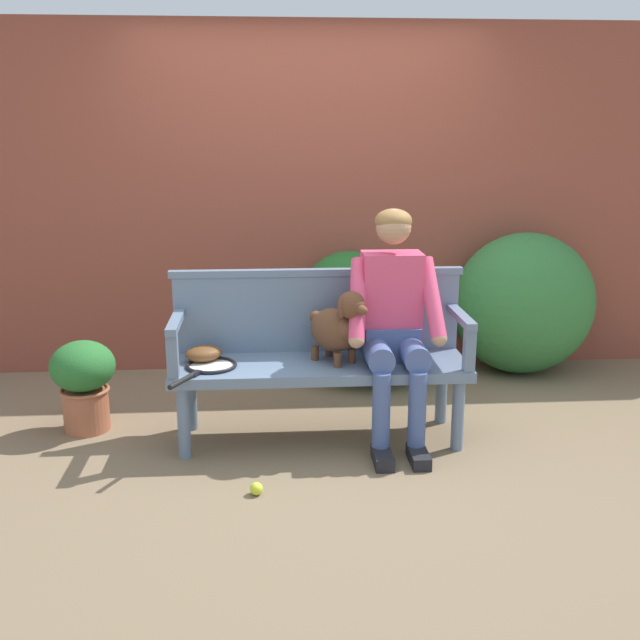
% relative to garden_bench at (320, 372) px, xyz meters
% --- Properties ---
extents(ground_plane, '(40.00, 40.00, 0.00)m').
position_rel_garden_bench_xyz_m(ground_plane, '(0.00, 0.00, -0.41)').
color(ground_plane, '#7A664C').
extents(brick_garden_fence, '(8.00, 0.30, 2.51)m').
position_rel_garden_bench_xyz_m(brick_garden_fence, '(0.00, 1.52, 0.84)').
color(brick_garden_fence, brown).
rests_on(brick_garden_fence, ground).
extents(hedge_bush_mid_left, '(1.01, 0.97, 0.64)m').
position_rel_garden_bench_xyz_m(hedge_bush_mid_left, '(0.42, 1.14, -0.09)').
color(hedge_bush_mid_left, '#337538').
rests_on(hedge_bush_mid_left, ground).
extents(hedge_bush_mid_right, '(0.78, 0.76, 0.92)m').
position_rel_garden_bench_xyz_m(hedge_bush_mid_right, '(0.29, 1.19, 0.04)').
color(hedge_bush_mid_right, '#1E5B23').
rests_on(hedge_bush_mid_right, ground).
extents(hedge_bush_far_left, '(1.04, 0.82, 1.05)m').
position_rel_garden_bench_xyz_m(hedge_bush_far_left, '(1.58, 1.14, 0.11)').
color(hedge_bush_far_left, '#337538').
rests_on(hedge_bush_far_left, ground).
extents(garden_bench, '(1.70, 0.53, 0.48)m').
position_rel_garden_bench_xyz_m(garden_bench, '(0.00, 0.00, 0.00)').
color(garden_bench, slate).
rests_on(garden_bench, ground).
extents(bench_backrest, '(1.74, 0.06, 0.50)m').
position_rel_garden_bench_xyz_m(bench_backrest, '(0.00, 0.23, 0.32)').
color(bench_backrest, slate).
rests_on(bench_backrest, garden_bench).
extents(bench_armrest_left_end, '(0.06, 0.53, 0.28)m').
position_rel_garden_bench_xyz_m(bench_armrest_left_end, '(-0.81, -0.09, 0.26)').
color(bench_armrest_left_end, slate).
rests_on(bench_armrest_left_end, garden_bench).
extents(bench_armrest_right_end, '(0.06, 0.53, 0.28)m').
position_rel_garden_bench_xyz_m(bench_armrest_right_end, '(0.81, -0.09, 0.26)').
color(bench_armrest_right_end, slate).
rests_on(bench_armrest_right_end, garden_bench).
extents(person_seated, '(0.56, 0.66, 1.35)m').
position_rel_garden_bench_xyz_m(person_seated, '(0.42, -0.02, 0.33)').
color(person_seated, black).
rests_on(person_seated, ground).
extents(dog_on_bench, '(0.37, 0.40, 0.44)m').
position_rel_garden_bench_xyz_m(dog_on_bench, '(0.10, -0.02, 0.28)').
color(dog_on_bench, brown).
rests_on(dog_on_bench, garden_bench).
extents(tennis_racket, '(0.40, 0.57, 0.03)m').
position_rel_garden_bench_xyz_m(tennis_racket, '(-0.63, -0.07, 0.07)').
color(tennis_racket, black).
rests_on(tennis_racket, garden_bench).
extents(baseball_glove, '(0.27, 0.26, 0.09)m').
position_rel_garden_bench_xyz_m(baseball_glove, '(-0.67, 0.06, 0.11)').
color(baseball_glove, brown).
rests_on(baseball_glove, garden_bench).
extents(tennis_ball, '(0.07, 0.07, 0.07)m').
position_rel_garden_bench_xyz_m(tennis_ball, '(-0.37, -0.67, -0.38)').
color(tennis_ball, '#CCDB33').
rests_on(tennis_ball, ground).
extents(potted_plant, '(0.38, 0.38, 0.56)m').
position_rel_garden_bench_xyz_m(potted_plant, '(-1.40, 0.24, -0.09)').
color(potted_plant, '#A85B3D').
rests_on(potted_plant, ground).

